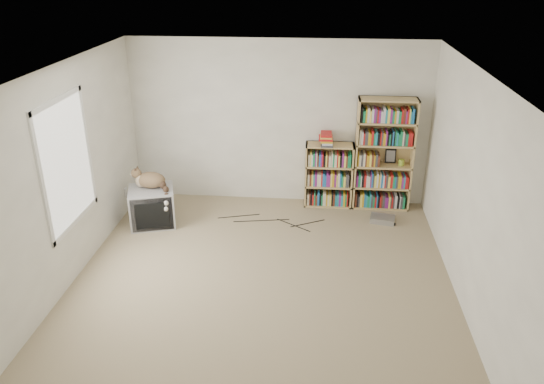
# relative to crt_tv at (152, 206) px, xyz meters

# --- Properties ---
(floor) EXTENTS (4.50, 5.00, 0.01)m
(floor) POSITION_rel_crt_tv_xyz_m (1.74, -1.47, -0.27)
(floor) COLOR tan
(floor) RESTS_ON ground
(wall_back) EXTENTS (4.50, 0.02, 2.50)m
(wall_back) POSITION_rel_crt_tv_xyz_m (1.74, 1.03, 0.98)
(wall_back) COLOR white
(wall_back) RESTS_ON floor
(wall_front) EXTENTS (4.50, 0.02, 2.50)m
(wall_front) POSITION_rel_crt_tv_xyz_m (1.74, -3.97, 0.98)
(wall_front) COLOR white
(wall_front) RESTS_ON floor
(wall_left) EXTENTS (0.02, 5.00, 2.50)m
(wall_left) POSITION_rel_crt_tv_xyz_m (-0.51, -1.47, 0.98)
(wall_left) COLOR white
(wall_left) RESTS_ON floor
(wall_right) EXTENTS (0.02, 5.00, 2.50)m
(wall_right) POSITION_rel_crt_tv_xyz_m (3.99, -1.47, 0.98)
(wall_right) COLOR white
(wall_right) RESTS_ON floor
(ceiling) EXTENTS (4.50, 5.00, 0.02)m
(ceiling) POSITION_rel_crt_tv_xyz_m (1.74, -1.47, 2.23)
(ceiling) COLOR white
(ceiling) RESTS_ON wall_back
(window) EXTENTS (0.02, 1.22, 1.52)m
(window) POSITION_rel_crt_tv_xyz_m (-0.50, -1.27, 1.13)
(window) COLOR white
(window) RESTS_ON wall_left
(crt_tv) EXTENTS (0.75, 0.71, 0.54)m
(crt_tv) POSITION_rel_crt_tv_xyz_m (0.00, 0.00, 0.00)
(crt_tv) COLOR #9B9A9D
(crt_tv) RESTS_ON floor
(cat) EXTENTS (0.61, 0.46, 0.50)m
(cat) POSITION_rel_crt_tv_xyz_m (0.04, 0.02, 0.36)
(cat) COLOR #372916
(cat) RESTS_ON crt_tv
(bookcase_tall) EXTENTS (0.85, 0.30, 1.70)m
(bookcase_tall) POSITION_rel_crt_tv_xyz_m (3.32, 0.89, 0.54)
(bookcase_tall) COLOR tan
(bookcase_tall) RESTS_ON floor
(bookcase_short) EXTENTS (0.72, 0.30, 0.99)m
(bookcase_short) POSITION_rel_crt_tv_xyz_m (2.52, 0.89, 0.19)
(bookcase_short) COLOR tan
(bookcase_short) RESTS_ON floor
(book_stack) EXTENTS (0.22, 0.28, 0.18)m
(book_stack) POSITION_rel_crt_tv_xyz_m (2.47, 0.84, 0.81)
(book_stack) COLOR red
(book_stack) RESTS_ON bookcase_short
(green_mug) EXTENTS (0.08, 0.08, 0.09)m
(green_mug) POSITION_rel_crt_tv_xyz_m (3.59, 0.87, 0.47)
(green_mug) COLOR #91B132
(green_mug) RESTS_ON bookcase_tall
(framed_print) EXTENTS (0.16, 0.05, 0.21)m
(framed_print) POSITION_rel_crt_tv_xyz_m (3.44, 0.97, 0.53)
(framed_print) COLOR black
(framed_print) RESTS_ON bookcase_tall
(dvd_player) EXTENTS (0.39, 0.31, 0.08)m
(dvd_player) POSITION_rel_crt_tv_xyz_m (3.32, 0.35, -0.23)
(dvd_player) COLOR #A3A3A8
(dvd_player) RESTS_ON floor
(wall_outlet) EXTENTS (0.01, 0.08, 0.13)m
(wall_outlet) POSITION_rel_crt_tv_xyz_m (-0.50, 0.34, 0.05)
(wall_outlet) COLOR silver
(wall_outlet) RESTS_ON wall_left
(floor_cables) EXTENTS (1.20, 0.70, 0.01)m
(floor_cables) POSITION_rel_crt_tv_xyz_m (1.76, 0.19, -0.26)
(floor_cables) COLOR black
(floor_cables) RESTS_ON floor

